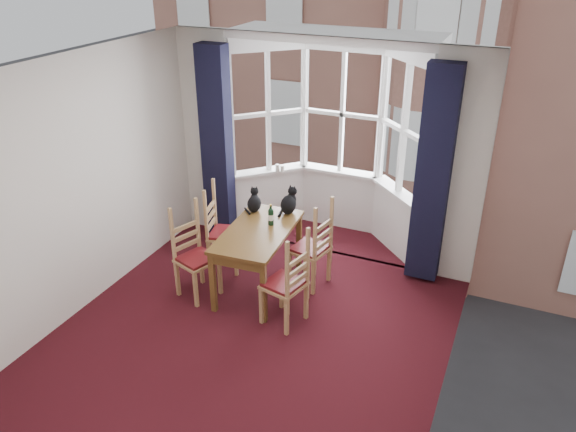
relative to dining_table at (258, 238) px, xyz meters
The scene contains 22 objects.
floor 1.31m from the dining_table, 72.84° to the right, with size 4.50×4.50×0.00m, color black.
ceiling 2.40m from the dining_table, 72.84° to the right, with size 4.50×4.50×0.00m, color white.
wall_left 2.11m from the dining_table, 147.40° to the right, with size 4.50×4.50×0.00m, color silver.
wall_right 2.66m from the dining_table, 24.63° to the right, with size 4.50×4.50×0.00m, color silver.
wall_near 3.41m from the dining_table, 84.32° to the right, with size 4.00×4.00×0.00m, color silver.
wall_back_pier_left 1.91m from the dining_table, 138.16° to the left, with size 0.70×0.12×2.80m, color silver.
wall_back_pier_right 2.42m from the dining_table, 30.84° to the left, with size 0.70×0.12×2.80m, color silver.
bay_window 1.86m from the dining_table, 78.93° to the left, with size 2.76×0.94×2.80m.
curtain_left 1.63m from the dining_table, 137.42° to the left, with size 0.38×0.22×2.60m, color black.
curtain_right 2.13m from the dining_table, 29.80° to the left, with size 0.38×0.22×2.60m, color black.
dining_table is the anchor object (origin of this frame).
chair_left_near 0.80m from the dining_table, 149.83° to the right, with size 0.52×0.53×0.92m.
chair_left_far 0.74m from the dining_table, 160.89° to the left, with size 0.49×0.50×0.92m.
chair_right_near 0.83m from the dining_table, 38.54° to the right, with size 0.48×0.50×0.92m.
chair_right_far 0.71m from the dining_table, 27.53° to the left, with size 0.47×0.49×0.92m.
cat_left 0.56m from the dining_table, 121.10° to the left, with size 0.23×0.26×0.31m.
cat_right 0.63m from the dining_table, 75.34° to the left, with size 0.23×0.28×0.35m.
wine_bottle 0.30m from the dining_table, 66.22° to the left, with size 0.07×0.07×0.26m.
candle_tall 1.62m from the dining_table, 106.41° to the left, with size 0.06×0.06×0.10m, color white.
candle_short 1.63m from the dining_table, 104.11° to the left, with size 0.06×0.06×0.09m, color white.
street 31.89m from the dining_table, 89.39° to the left, with size 80.00×80.00×0.00m, color #333335.
tenement_building 12.98m from the dining_table, 88.54° to the left, with size 18.40×7.80×15.20m.
Camera 1 is at (2.28, -4.02, 3.82)m, focal length 35.00 mm.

